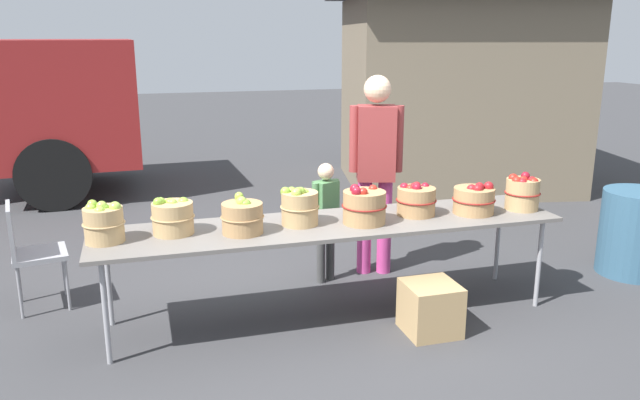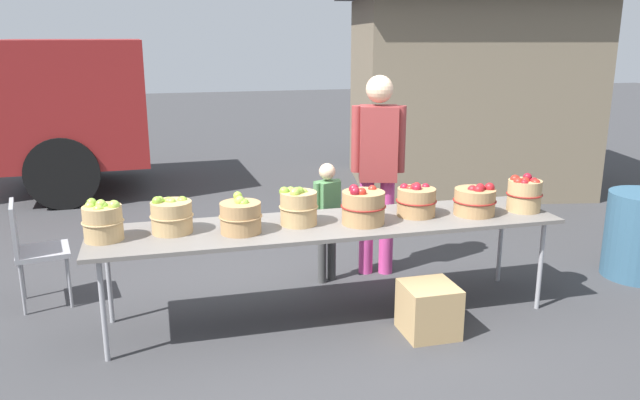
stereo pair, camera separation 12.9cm
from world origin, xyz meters
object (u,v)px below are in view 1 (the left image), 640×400
apple_basket_green_2 (242,217)px  trash_barrel (636,233)px  market_table (331,227)px  apple_basket_red_1 (416,200)px  apple_basket_red_0 (364,206)px  apple_basket_green_0 (104,223)px  apple_basket_green_3 (299,206)px  folding_chair (29,247)px  vendor_adult (376,160)px  child_customer (326,213)px  apple_basket_green_1 (173,217)px  apple_basket_red_3 (522,192)px  produce_crate (430,308)px  apple_basket_red_2 (474,200)px

apple_basket_green_2 → trash_barrel: 3.62m
market_table → apple_basket_red_1: size_ratio=11.07×
apple_basket_green_2 → apple_basket_red_0: size_ratio=0.92×
apple_basket_green_0 → apple_basket_red_0: (1.84, -0.08, -0.01)m
apple_basket_red_1 → apple_basket_red_0: bearing=-168.0°
apple_basket_green_3 → folding_chair: apple_basket_green_3 is taller
folding_chair → vendor_adult: bearing=-100.1°
apple_basket_green_2 → apple_basket_green_3: (0.44, 0.09, 0.02)m
market_table → apple_basket_green_3: 0.29m
child_customer → apple_basket_green_1: bearing=1.3°
apple_basket_red_0 → vendor_adult: (0.42, 0.85, 0.17)m
apple_basket_green_1 → child_customer: bearing=25.4°
apple_basket_green_1 → folding_chair: apple_basket_green_1 is taller
market_table → apple_basket_green_2: bearing=-174.7°
market_table → apple_basket_red_3: apple_basket_red_3 is taller
apple_basket_green_2 → trash_barrel: size_ratio=0.40×
apple_basket_red_0 → apple_basket_red_1: apple_basket_red_0 is taller
market_table → apple_basket_red_3: size_ratio=11.53×
apple_basket_green_2 → apple_basket_red_0: bearing=-0.9°
apple_basket_red_1 → produce_crate: 0.85m
apple_basket_green_1 → vendor_adult: 1.94m
vendor_adult → trash_barrel: 2.45m
child_customer → apple_basket_red_2: bearing=118.4°
apple_basket_green_3 → apple_basket_red_2: size_ratio=0.87×
apple_basket_green_3 → child_customer: 0.82m
apple_basket_red_2 → folding_chair: size_ratio=0.39×
apple_basket_red_1 → child_customer: size_ratio=0.30×
apple_basket_green_3 → vendor_adult: 1.17m
apple_basket_red_1 → produce_crate: size_ratio=0.84×
apple_basket_red_1 → folding_chair: size_ratio=0.37×
apple_basket_red_3 → vendor_adult: 1.27m
folding_chair → apple_basket_red_1: bearing=-114.5°
apple_basket_green_1 → apple_basket_green_2: size_ratio=0.99×
apple_basket_green_0 → vendor_adult: (2.26, 0.77, 0.16)m
apple_basket_green_3 → apple_basket_red_3: (1.82, -0.10, 0.00)m
apple_basket_green_0 → apple_basket_red_2: apple_basket_green_0 is taller
apple_basket_green_3 → apple_basket_red_1: size_ratio=0.93×
apple_basket_red_2 → apple_basket_red_1: bearing=168.7°
apple_basket_red_3 → vendor_adult: size_ratio=0.17×
apple_basket_green_2 → vendor_adult: size_ratio=0.17×
apple_basket_green_1 → apple_basket_red_3: 2.74m
apple_basket_red_2 → child_customer: (-0.99, 0.76, -0.24)m
apple_basket_green_3 → trash_barrel: (3.15, 0.06, -0.50)m
apple_basket_red_0 → folding_chair: size_ratio=0.39×
trash_barrel → apple_basket_red_2: bearing=-175.0°
market_table → vendor_adult: 1.06m
child_customer → produce_crate: child_customer is taller
child_customer → folding_chair: size_ratio=1.23×
apple_basket_green_0 → folding_chair: apple_basket_green_0 is taller
apple_basket_red_3 → produce_crate: (-0.97, -0.41, -0.70)m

